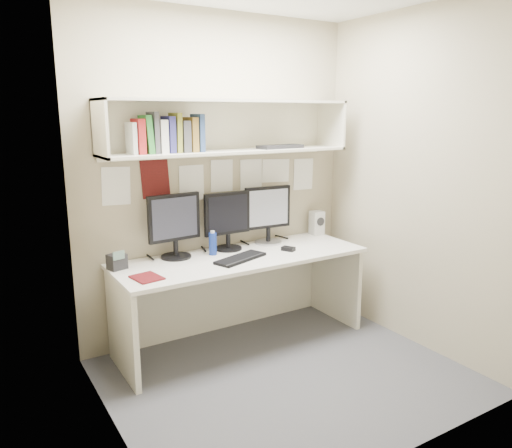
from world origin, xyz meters
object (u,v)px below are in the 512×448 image
desk (241,299)px  monitor_center (227,219)px  speaker (317,223)px  maroon_notebook (147,278)px  monitor_right (268,213)px  desk_phone (117,261)px  monitor_left (174,224)px  keyboard (240,258)px

desk → monitor_center: monitor_center is taller
speaker → maroon_notebook: 1.81m
maroon_notebook → speaker: bearing=3.4°
desk → monitor_right: size_ratio=4.09×
desk_phone → monitor_center: bearing=-11.6°
desk → monitor_left: monitor_left is taller
keyboard → desk: bearing=38.2°
monitor_left → speaker: monitor_left is taller
keyboard → desk_phone: desk_phone is taller
monitor_center → speaker: size_ratio=2.18×
desk → keyboard: size_ratio=4.53×
monitor_center → desk_phone: 0.95m
desk → monitor_left: (-0.46, 0.22, 0.63)m
keyboard → speaker: speaker is taller
desk → maroon_notebook: maroon_notebook is taller
desk → monitor_center: bearing=89.9°
speaker → desk: bearing=-159.8°
monitor_left → monitor_right: bearing=-4.6°
keyboard → desk_phone: size_ratio=3.04×
monitor_center → desk_phone: (-0.93, -0.06, -0.20)m
desk → keyboard: (-0.06, -0.10, 0.37)m
maroon_notebook → desk_phone: (-0.11, 0.31, 0.05)m
keyboard → desk_phone: (-0.87, 0.26, 0.05)m
desk → monitor_right: 0.77m
monitor_center → maroon_notebook: size_ratio=2.25×
monitor_right → speaker: (0.55, 0.02, -0.16)m
monitor_center → desk_phone: bearing=-177.6°
speaker → maroon_notebook: speaker is taller
maroon_notebook → monitor_right: bearing=7.7°
monitor_center → monitor_right: bearing=-1.3°
monitor_center → maroon_notebook: bearing=-157.0°
keyboard → speaker: size_ratio=2.04×
monitor_center → monitor_right: 0.39m
monitor_right → speaker: size_ratio=2.26×
desk → maroon_notebook: (-0.82, -0.15, 0.37)m
maroon_notebook → desk: bearing=1.1°
monitor_left → maroon_notebook: size_ratio=2.37×
monitor_left → desk_phone: size_ratio=3.41×
keyboard → monitor_left: bearing=121.3°
desk → monitor_right: monitor_right is taller
monitor_center → monitor_left: bearing=178.7°
monitor_right → maroon_notebook: size_ratio=2.34×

